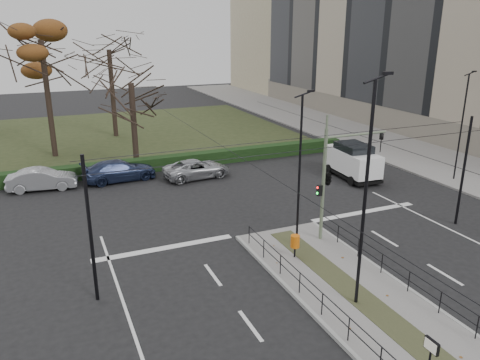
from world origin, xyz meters
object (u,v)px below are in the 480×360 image
object	(u,v)px
bare_tree_near	(131,90)
bare_tree_center	(109,56)
parked_car_second	(42,179)
streetlamp_sidewalk	(462,126)
parked_car_third	(119,170)
streetlamp_median_near	(366,194)
streetlamp_median_far	(300,171)
traffic_light	(330,176)
parked_car_fourth	(197,169)
white_van	(353,160)
info_panel	(431,352)
litter_bin	(295,242)
rust_tree	(41,40)

from	to	relation	value
bare_tree_near	bare_tree_center	bearing A→B (deg)	88.90
parked_car_second	streetlamp_sidewalk	bearing A→B (deg)	-102.33
parked_car_third	streetlamp_median_near	bearing A→B (deg)	-167.65
streetlamp_median_far	bare_tree_center	bearing A→B (deg)	98.41
traffic_light	parked_car_third	bearing A→B (deg)	119.79
parked_car_fourth	streetlamp_median_near	bearing A→B (deg)	176.88
streetlamp_median_near	bare_tree_center	xyz separation A→B (m)	(-3.85, 33.76, 3.13)
traffic_light	parked_car_third	size ratio (longest dim) A/B	1.11
white_van	bare_tree_center	world-z (taller)	bare_tree_center
info_panel	litter_bin	bearing A→B (deg)	84.88
streetlamp_median_near	streetlamp_sidewalk	size ratio (longest dim) A/B	1.18
info_panel	white_van	bearing A→B (deg)	59.58
info_panel	parked_car_fourth	distance (m)	22.83
parked_car_third	white_van	size ratio (longest dim) A/B	1.04
parked_car_third	info_panel	bearing A→B (deg)	-173.42
litter_bin	bare_tree_near	distance (m)	19.24
litter_bin	bare_tree_near	world-z (taller)	bare_tree_near
streetlamp_median_near	streetlamp_median_far	xyz separation A→B (m)	(0.36, 5.28, -0.63)
streetlamp_median_near	parked_car_fourth	size ratio (longest dim) A/B	1.84
white_van	bare_tree_near	world-z (taller)	bare_tree_near
info_panel	bare_tree_center	distance (m)	39.14
bare_tree_near	parked_car_fourth	bearing A→B (deg)	-52.25
parked_car_second	info_panel	bearing A→B (deg)	-151.24
parked_car_fourth	white_van	distance (m)	11.19
litter_bin	parked_car_third	size ratio (longest dim) A/B	0.21
parked_car_second	rust_tree	xyz separation A→B (m)	(1.15, 8.50, 8.66)
traffic_light	parked_car_third	distance (m)	16.39
parked_car_second	bare_tree_near	bearing A→B (deg)	-60.14
bare_tree_center	bare_tree_near	xyz separation A→B (m)	(-0.22, -11.31, -1.78)
info_panel	streetlamp_median_far	distance (m)	10.47
parked_car_third	litter_bin	bearing A→B (deg)	-164.50
traffic_light	streetlamp_sidewalk	size ratio (longest dim) A/B	0.76
litter_bin	parked_car_second	bearing A→B (deg)	124.61
parked_car_third	rust_tree	size ratio (longest dim) A/B	0.42
traffic_light	litter_bin	bearing A→B (deg)	-153.90
traffic_light	litter_bin	size ratio (longest dim) A/B	5.21
parked_car_second	white_van	size ratio (longest dim) A/B	0.90
info_panel	streetlamp_sidewalk	distance (m)	22.83
bare_tree_center	white_van	bearing A→B (deg)	-56.25
litter_bin	parked_car_fourth	bearing A→B (deg)	91.13
bare_tree_center	bare_tree_near	bearing A→B (deg)	-91.10
streetlamp_sidewalk	bare_tree_near	world-z (taller)	bare_tree_near
info_panel	parked_car_second	xyz separation A→B (m)	(-9.75, 24.37, -0.92)
traffic_light	parked_car_second	size ratio (longest dim) A/B	1.28
white_van	rust_tree	bearing A→B (deg)	143.24
streetlamp_median_near	white_van	size ratio (longest dim) A/B	1.80
parked_car_fourth	rust_tree	size ratio (longest dim) A/B	0.39
parked_car_third	rust_tree	distance (m)	12.76
bare_tree_near	streetlamp_median_far	bearing A→B (deg)	-75.53
parked_car_second	white_van	distance (m)	21.41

